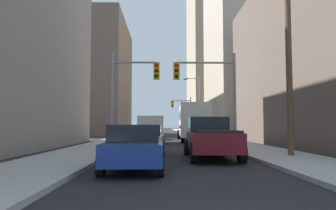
{
  "coord_description": "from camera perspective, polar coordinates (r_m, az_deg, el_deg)",
  "views": [
    {
      "loc": [
        -0.69,
        -2.78,
        1.49
      ],
      "look_at": [
        0.0,
        34.56,
        3.91
      ],
      "focal_mm": 34.1,
      "sensor_mm": 36.0,
      "label": 1
    }
  ],
  "objects": [
    {
      "name": "utility_pole_right",
      "position": [
        16.08,
        20.74,
        9.76
      ],
      "size": [
        2.2,
        0.28,
        9.79
      ],
      "color": "brown",
      "rests_on": "ground"
    },
    {
      "name": "building_right_mid_block",
      "position": [
        54.29,
        21.08,
        11.01
      ],
      "size": [
        24.83,
        18.58,
        30.1
      ],
      "primitive_type": "cube",
      "color": "#B7A893",
      "rests_on": "ground"
    },
    {
      "name": "sedan_red",
      "position": [
        45.54,
        -2.11,
        -4.61
      ],
      "size": [
        1.95,
        4.25,
        1.52
      ],
      "color": "maroon",
      "rests_on": "ground"
    },
    {
      "name": "traffic_signal_far_right",
      "position": [
        49.94,
        2.59,
        -0.81
      ],
      "size": [
        3.16,
        0.44,
        6.0
      ],
      "color": "gray",
      "rests_on": "ground"
    },
    {
      "name": "sidewalk_right",
      "position": [
        53.09,
        4.96,
        -5.22
      ],
      "size": [
        3.31,
        160.0,
        0.15
      ],
      "primitive_type": "cube",
      "color": "#9E9E99",
      "rests_on": "ground"
    },
    {
      "name": "city_bus",
      "position": [
        31.38,
        4.43,
        -2.89
      ],
      "size": [
        2.94,
        11.59,
        3.4
      ],
      "color": "silver",
      "rests_on": "ground"
    },
    {
      "name": "sedan_silver",
      "position": [
        17.03,
        -3.98,
        -6.12
      ],
      "size": [
        1.95,
        4.25,
        1.52
      ],
      "color": "#B7BABF",
      "rests_on": "ground"
    },
    {
      "name": "cargo_van_white",
      "position": [
        27.11,
        -2.95,
        -4.13
      ],
      "size": [
        2.16,
        5.23,
        2.26
      ],
      "color": "white",
      "rests_on": "ground"
    },
    {
      "name": "building_right_far_highrise",
      "position": [
        103.17,
        8.23,
        16.11
      ],
      "size": [
        14.7,
        29.81,
        72.81
      ],
      "primitive_type": "cube",
      "color": "tan",
      "rests_on": "ground"
    },
    {
      "name": "building_left_mid_office",
      "position": [
        57.04,
        -16.78,
        4.51
      ],
      "size": [
        18.51,
        19.99,
        18.97
      ],
      "primitive_type": "cube",
      "color": "#66564C",
      "rests_on": "ground"
    },
    {
      "name": "sedan_blue",
      "position": [
        10.75,
        -6.01,
        -7.53
      ],
      "size": [
        1.95,
        4.24,
        1.52
      ],
      "color": "navy",
      "rests_on": "ground"
    },
    {
      "name": "traffic_signal_near_right",
      "position": [
        19.91,
        7.16,
        3.7
      ],
      "size": [
        3.89,
        0.44,
        6.0
      ],
      "color": "gray",
      "rests_on": "ground"
    },
    {
      "name": "sidewalk_left",
      "position": [
        52.96,
        -5.6,
        -5.22
      ],
      "size": [
        3.31,
        160.0,
        0.15
      ],
      "primitive_type": "cube",
      "color": "#9E9E99",
      "rests_on": "ground"
    },
    {
      "name": "pickup_truck_maroon",
      "position": [
        14.75,
        7.63,
        -5.84
      ],
      "size": [
        2.2,
        5.46,
        1.9
      ],
      "color": "maroon",
      "rests_on": "ground"
    },
    {
      "name": "traffic_signal_near_left",
      "position": [
        19.79,
        -6.42,
        3.62
      ],
      "size": [
        3.04,
        0.44,
        6.0
      ],
      "color": "gray",
      "rests_on": "ground"
    },
    {
      "name": "sedan_navy",
      "position": [
        34.01,
        -2.5,
        -4.91
      ],
      "size": [
        1.95,
        4.23,
        1.52
      ],
      "color": "#141E4C",
      "rests_on": "ground"
    },
    {
      "name": "sedan_black",
      "position": [
        50.54,
        -1.95,
        -4.52
      ],
      "size": [
        1.95,
        4.26,
        1.52
      ],
      "color": "black",
      "rests_on": "ground"
    },
    {
      "name": "street_lamp_right",
      "position": [
        39.18,
        5.21,
        0.73
      ],
      "size": [
        2.1,
        0.32,
        7.5
      ],
      "color": "gray",
      "rests_on": "ground"
    }
  ]
}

